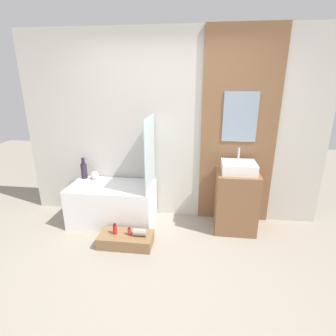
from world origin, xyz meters
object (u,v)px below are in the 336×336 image
(wooden_step_bench, at_px, (126,240))
(bathtub, at_px, (113,204))
(vase_round_light, at_px, (95,175))
(bottle_soap_secondary, at_px, (129,232))
(bottle_soap_primary, at_px, (115,229))
(vase_tall_dark, at_px, (84,170))
(sink, at_px, (239,167))

(wooden_step_bench, bearing_deg, bathtub, 121.96)
(wooden_step_bench, bearing_deg, vase_round_light, 131.42)
(vase_round_light, relative_size, bottle_soap_secondary, 1.14)
(bottle_soap_primary, xyz_separation_m, bottle_soap_secondary, (0.18, 0.00, -0.02))
(bathtub, bearing_deg, vase_tall_dark, 155.01)
(bathtub, relative_size, vase_tall_dark, 3.73)
(sink, relative_size, bottle_soap_secondary, 4.27)
(vase_round_light, xyz_separation_m, bottle_soap_secondary, (0.70, -0.74, -0.43))
(sink, distance_m, bottle_soap_secondary, 1.60)
(bottle_soap_primary, distance_m, bottle_soap_secondary, 0.18)
(vase_round_light, bearing_deg, sink, -4.67)
(vase_tall_dark, bearing_deg, sink, -4.68)
(sink, relative_size, vase_tall_dark, 1.39)
(bathtub, distance_m, vase_round_light, 0.51)
(vase_tall_dark, bearing_deg, vase_round_light, -4.89)
(vase_round_light, bearing_deg, vase_tall_dark, 175.11)
(wooden_step_bench, distance_m, vase_tall_dark, 1.27)
(wooden_step_bench, height_order, bottle_soap_primary, bottle_soap_primary)
(sink, height_order, bottle_soap_primary, sink)
(sink, xyz_separation_m, vase_round_light, (-2.02, 0.17, -0.26))
(wooden_step_bench, relative_size, vase_round_light, 5.71)
(sink, height_order, bottle_soap_secondary, sink)
(vase_round_light, bearing_deg, bottle_soap_secondary, -46.51)
(sink, bearing_deg, bottle_soap_secondary, -156.32)
(bathtub, relative_size, vase_round_light, 10.05)
(vase_tall_dark, bearing_deg, bottle_soap_primary, -47.86)
(bathtub, height_order, bottle_soap_primary, bathtub)
(vase_tall_dark, bearing_deg, bathtub, -24.99)
(bathtub, distance_m, sink, 1.80)
(sink, height_order, vase_round_light, sink)
(bathtub, bearing_deg, sink, 1.60)
(bathtub, height_order, bottle_soap_secondary, bathtub)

